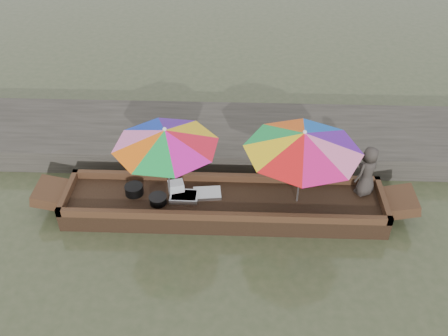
{
  "coord_description": "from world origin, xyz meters",
  "views": [
    {
      "loc": [
        0.27,
        -6.97,
        6.44
      ],
      "look_at": [
        0.0,
        0.1,
        1.0
      ],
      "focal_mm": 40.0,
      "sensor_mm": 36.0,
      "label": 1
    }
  ],
  "objects_px": {
    "tray_scallop": "(207,193)",
    "vendor": "(368,171)",
    "charcoal_grill": "(158,200)",
    "umbrella_bow": "(168,165)",
    "supply_bag": "(176,188)",
    "umbrella_stern": "(301,168)",
    "boat_hull": "(224,206)",
    "cooking_pot": "(134,190)",
    "tray_crayfish": "(184,197)"
  },
  "relations": [
    {
      "from": "supply_bag",
      "to": "umbrella_stern",
      "type": "height_order",
      "value": "umbrella_stern"
    },
    {
      "from": "cooking_pot",
      "to": "supply_bag",
      "type": "height_order",
      "value": "supply_bag"
    },
    {
      "from": "umbrella_stern",
      "to": "umbrella_bow",
      "type": "bearing_deg",
      "value": 180.0
    },
    {
      "from": "tray_crayfish",
      "to": "umbrella_bow",
      "type": "xyz_separation_m",
      "value": [
        -0.26,
        0.01,
        0.73
      ]
    },
    {
      "from": "tray_crayfish",
      "to": "tray_scallop",
      "type": "xyz_separation_m",
      "value": [
        0.42,
        0.13,
        -0.01
      ]
    },
    {
      "from": "tray_crayfish",
      "to": "umbrella_bow",
      "type": "relative_size",
      "value": 0.27
    },
    {
      "from": "cooking_pot",
      "to": "charcoal_grill",
      "type": "bearing_deg",
      "value": -27.69
    },
    {
      "from": "umbrella_bow",
      "to": "vendor",
      "type": "bearing_deg",
      "value": 4.55
    },
    {
      "from": "charcoal_grill",
      "to": "tray_crayfish",
      "type": "bearing_deg",
      "value": 17.34
    },
    {
      "from": "tray_crayfish",
      "to": "charcoal_grill",
      "type": "height_order",
      "value": "charcoal_grill"
    },
    {
      "from": "tray_crayfish",
      "to": "tray_scallop",
      "type": "relative_size",
      "value": 1.0
    },
    {
      "from": "cooking_pot",
      "to": "charcoal_grill",
      "type": "distance_m",
      "value": 0.55
    },
    {
      "from": "vendor",
      "to": "charcoal_grill",
      "type": "bearing_deg",
      "value": -31.45
    },
    {
      "from": "tray_scallop",
      "to": "charcoal_grill",
      "type": "height_order",
      "value": "charcoal_grill"
    },
    {
      "from": "boat_hull",
      "to": "charcoal_grill",
      "type": "bearing_deg",
      "value": -172.46
    },
    {
      "from": "umbrella_bow",
      "to": "cooking_pot",
      "type": "bearing_deg",
      "value": 172.08
    },
    {
      "from": "vendor",
      "to": "umbrella_bow",
      "type": "relative_size",
      "value": 0.55
    },
    {
      "from": "supply_bag",
      "to": "vendor",
      "type": "distance_m",
      "value": 3.53
    },
    {
      "from": "tray_scallop",
      "to": "vendor",
      "type": "height_order",
      "value": "vendor"
    },
    {
      "from": "boat_hull",
      "to": "vendor",
      "type": "xyz_separation_m",
      "value": [
        2.61,
        0.29,
        0.69
      ]
    },
    {
      "from": "vendor",
      "to": "tray_scallop",
      "type": "bearing_deg",
      "value": -34.76
    },
    {
      "from": "cooking_pot",
      "to": "umbrella_bow",
      "type": "height_order",
      "value": "umbrella_bow"
    },
    {
      "from": "charcoal_grill",
      "to": "vendor",
      "type": "xyz_separation_m",
      "value": [
        3.81,
        0.45,
        0.44
      ]
    },
    {
      "from": "umbrella_stern",
      "to": "vendor",
      "type": "bearing_deg",
      "value": 12.81
    },
    {
      "from": "boat_hull",
      "to": "umbrella_stern",
      "type": "xyz_separation_m",
      "value": [
        1.35,
        0.0,
        0.95
      ]
    },
    {
      "from": "cooking_pot",
      "to": "vendor",
      "type": "height_order",
      "value": "vendor"
    },
    {
      "from": "charcoal_grill",
      "to": "umbrella_bow",
      "type": "relative_size",
      "value": 0.17
    },
    {
      "from": "tray_scallop",
      "to": "vendor",
      "type": "distance_m",
      "value": 2.97
    },
    {
      "from": "cooking_pot",
      "to": "tray_crayfish",
      "type": "distance_m",
      "value": 0.96
    },
    {
      "from": "cooking_pot",
      "to": "boat_hull",
      "type": "bearing_deg",
      "value": -3.26
    },
    {
      "from": "boat_hull",
      "to": "tray_scallop",
      "type": "xyz_separation_m",
      "value": [
        -0.32,
        0.11,
        0.21
      ]
    },
    {
      "from": "boat_hull",
      "to": "cooking_pot",
      "type": "xyz_separation_m",
      "value": [
        -1.68,
        0.1,
        0.27
      ]
    },
    {
      "from": "cooking_pot",
      "to": "tray_crayfish",
      "type": "relative_size",
      "value": 0.67
    },
    {
      "from": "tray_scallop",
      "to": "umbrella_stern",
      "type": "height_order",
      "value": "umbrella_stern"
    },
    {
      "from": "tray_scallop",
      "to": "umbrella_stern",
      "type": "relative_size",
      "value": 0.25
    },
    {
      "from": "charcoal_grill",
      "to": "umbrella_bow",
      "type": "distance_m",
      "value": 0.75
    },
    {
      "from": "charcoal_grill",
      "to": "umbrella_stern",
      "type": "bearing_deg",
      "value": 3.56
    },
    {
      "from": "supply_bag",
      "to": "vendor",
      "type": "height_order",
      "value": "vendor"
    },
    {
      "from": "boat_hull",
      "to": "charcoal_grill",
      "type": "relative_size",
      "value": 19.05
    },
    {
      "from": "supply_bag",
      "to": "charcoal_grill",
      "type": "bearing_deg",
      "value": -136.61
    },
    {
      "from": "cooking_pot",
      "to": "umbrella_stern",
      "type": "relative_size",
      "value": 0.17
    },
    {
      "from": "vendor",
      "to": "umbrella_stern",
      "type": "distance_m",
      "value": 1.32
    },
    {
      "from": "vendor",
      "to": "umbrella_stern",
      "type": "relative_size",
      "value": 0.5
    },
    {
      "from": "vendor",
      "to": "umbrella_bow",
      "type": "height_order",
      "value": "umbrella_bow"
    },
    {
      "from": "cooking_pot",
      "to": "tray_crayfish",
      "type": "bearing_deg",
      "value": -6.63
    },
    {
      "from": "tray_scallop",
      "to": "umbrella_bow",
      "type": "bearing_deg",
      "value": -170.38
    },
    {
      "from": "tray_scallop",
      "to": "supply_bag",
      "type": "bearing_deg",
      "value": 178.62
    },
    {
      "from": "tray_scallop",
      "to": "tray_crayfish",
      "type": "bearing_deg",
      "value": -162.89
    },
    {
      "from": "tray_crayfish",
      "to": "vendor",
      "type": "height_order",
      "value": "vendor"
    },
    {
      "from": "cooking_pot",
      "to": "umbrella_stern",
      "type": "bearing_deg",
      "value": -1.81
    }
  ]
}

